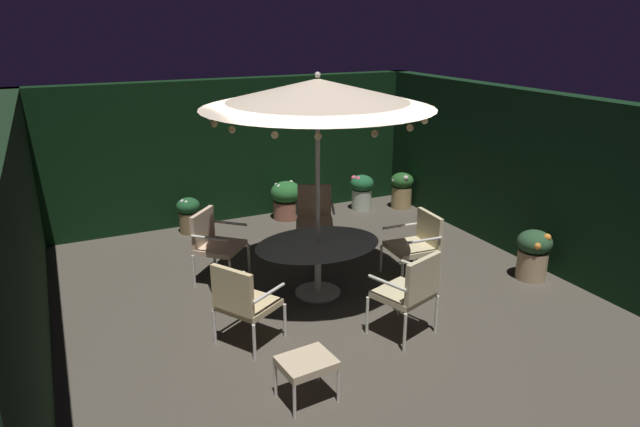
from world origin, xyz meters
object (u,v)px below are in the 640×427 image
patio_dining_table (318,253)px  potted_plant_left_far (533,253)px  potted_plant_left_near (362,190)px  potted_plant_back_center (189,213)px  patio_chair_south (417,241)px  patio_chair_northeast (214,240)px  ottoman_footrest (307,364)px  patio_chair_southeast (411,289)px  patio_chair_east (243,300)px  potted_plant_back_right (402,189)px  potted_plant_right_far (287,199)px  patio_chair_north (315,215)px  patio_umbrella (318,93)px

patio_dining_table → potted_plant_left_far: bearing=-16.8°
potted_plant_left_near → potted_plant_back_center: (-3.23, 0.17, -0.03)m
patio_chair_south → potted_plant_left_far: (1.39, -0.76, -0.14)m
patio_chair_northeast → ottoman_footrest: patio_chair_northeast is taller
potted_plant_back_center → patio_chair_southeast: bearing=-71.7°
patio_chair_east → potted_plant_left_near: 5.02m
patio_chair_southeast → potted_plant_left_near: size_ratio=1.52×
patio_dining_table → potted_plant_back_right: 3.93m
patio_chair_southeast → ottoman_footrest: patio_chair_southeast is taller
patio_dining_table → patio_chair_southeast: 1.47m
patio_chair_southeast → patio_chair_northeast: bearing=123.0°
patio_chair_northeast → potted_plant_left_far: size_ratio=1.39×
patio_chair_southeast → potted_plant_right_far: size_ratio=1.48×
patio_chair_north → potted_plant_left_near: (1.66, 1.45, -0.21)m
patio_chair_south → potted_plant_left_near: size_ratio=1.37×
patio_chair_north → potted_plant_back_center: size_ratio=1.67×
potted_plant_back_right → potted_plant_left_near: bearing=160.9°
patio_chair_south → patio_umbrella: bearing=176.1°
potted_plant_right_far → potted_plant_back_right: same height
potted_plant_back_center → potted_plant_back_right: bearing=-6.1°
ottoman_footrest → potted_plant_back_center: potted_plant_back_center is taller
potted_plant_left_near → patio_chair_northeast: bearing=-151.4°
patio_chair_north → potted_plant_right_far: (0.19, 1.59, -0.22)m
patio_chair_east → patio_chair_south: size_ratio=1.07×
patio_umbrella → patio_chair_northeast: bearing=137.4°
patio_chair_north → potted_plant_back_center: patio_chair_north is taller
patio_dining_table → patio_chair_south: bearing=-3.9°
patio_chair_southeast → ottoman_footrest: 1.61m
patio_chair_east → patio_chair_southeast: patio_chair_southeast is taller
patio_dining_table → patio_chair_east: patio_chair_east is taller
patio_umbrella → patio_chair_northeast: 2.49m
patio_dining_table → potted_plant_left_near: 3.61m
patio_chair_northeast → patio_dining_table: bearing=-42.6°
patio_chair_northeast → ottoman_footrest: bearing=-89.0°
patio_chair_southeast → potted_plant_back_right: bearing=57.6°
patio_chair_northeast → potted_plant_back_right: patio_chair_northeast is taller
potted_plant_left_near → ottoman_footrest: bearing=-124.7°
patio_chair_south → potted_plant_back_right: bearing=60.4°
patio_chair_south → patio_dining_table: bearing=176.1°
patio_umbrella → patio_chair_north: 2.49m
patio_umbrella → patio_chair_northeast: (-1.08, 1.00, -2.01)m
patio_umbrella → patio_chair_east: size_ratio=2.93×
potted_plant_right_far → potted_plant_back_center: bearing=178.8°
patio_chair_southeast → patio_dining_table: bearing=108.6°
potted_plant_right_far → patio_chair_north: bearing=-96.7°
potted_plant_right_far → potted_plant_back_right: 2.23m
patio_chair_south → patio_chair_northeast: bearing=156.7°
patio_chair_south → patio_chair_north: bearing=121.0°
patio_chair_north → potted_plant_left_near: size_ratio=1.53×
patio_chair_east → potted_plant_back_center: size_ratio=1.60×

